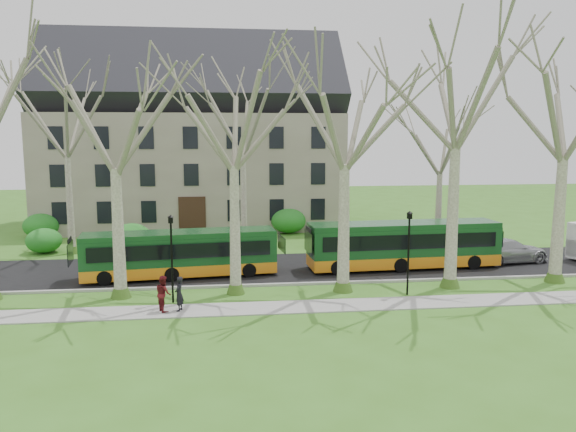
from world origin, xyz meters
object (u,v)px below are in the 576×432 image
object	(u,v)px
sedan	(508,250)
pedestrian_b	(163,293)
bus_lead	(180,253)
pedestrian_a	(179,294)
bus_follow	(404,244)

from	to	relation	value
sedan	pedestrian_b	bearing A→B (deg)	99.52
bus_lead	pedestrian_a	world-z (taller)	bus_lead
sedan	pedestrian_a	world-z (taller)	pedestrian_a
bus_lead	bus_follow	bearing A→B (deg)	-3.86
bus_lead	bus_follow	distance (m)	13.56
bus_lead	pedestrian_a	size ratio (longest dim) A/B	6.71
bus_lead	sedan	world-z (taller)	bus_lead
pedestrian_a	sedan	bearing A→B (deg)	124.81
bus_follow	pedestrian_b	xyz separation A→B (m)	(-13.89, -7.07, -0.62)
bus_lead	sedan	distance (m)	20.79
sedan	pedestrian_b	size ratio (longest dim) A/B	3.16
pedestrian_a	pedestrian_b	size ratio (longest dim) A/B	0.96
bus_follow	pedestrian_a	size ratio (longest dim) A/B	7.20
bus_follow	pedestrian_b	world-z (taller)	bus_follow
sedan	pedestrian_a	distance (m)	21.79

